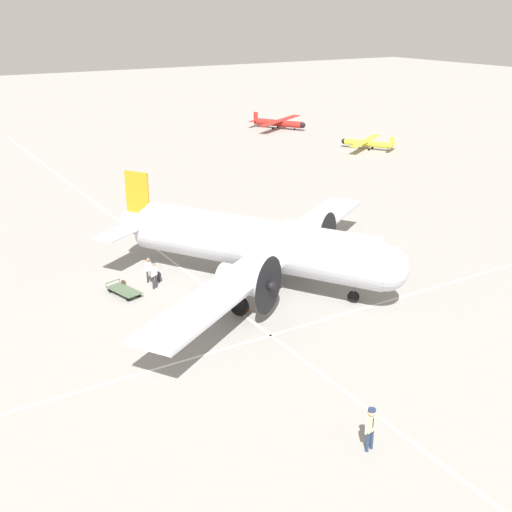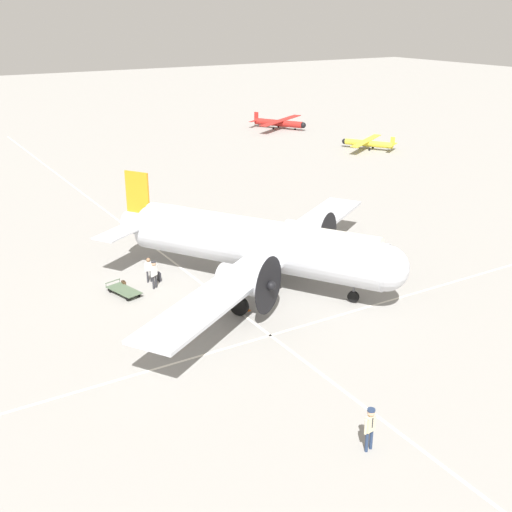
{
  "view_description": "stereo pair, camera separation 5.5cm",
  "coord_description": "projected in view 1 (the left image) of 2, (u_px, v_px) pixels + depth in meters",
  "views": [
    {
      "loc": [
        -31.56,
        19.21,
        16.03
      ],
      "look_at": [
        0.0,
        0.0,
        1.81
      ],
      "focal_mm": 45.0,
      "sensor_mm": 36.0,
      "label": 1
    },
    {
      "loc": [
        -31.59,
        19.17,
        16.03
      ],
      "look_at": [
        0.0,
        0.0,
        1.81
      ],
      "focal_mm": 45.0,
      "sensor_mm": 36.0,
      "label": 2
    }
  ],
  "objects": [
    {
      "name": "apron_line_eastwest",
      "position": [
        214.0,
        293.0,
        38.8
      ],
      "size": [
        120.0,
        0.16,
        0.01
      ],
      "color": "silver",
      "rests_on": "ground_plane"
    },
    {
      "name": "ground_plane",
      "position": [
        256.0,
        283.0,
        40.24
      ],
      "size": [
        300.0,
        300.0,
        0.0
      ],
      "primitive_type": "plane",
      "color": "gray"
    },
    {
      "name": "passenger_boarding",
      "position": [
        149.0,
        267.0,
        39.99
      ],
      "size": [
        0.26,
        0.56,
        1.63
      ],
      "rotation": [
        0.0,
        0.0,
        4.76
      ],
      "color": "#2D2D33",
      "rests_on": "ground_plane"
    },
    {
      "name": "light_aircraft_distant",
      "position": [
        280.0,
        123.0,
        91.9
      ],
      "size": [
        8.06,
        10.2,
        2.12
      ],
      "rotation": [
        0.0,
        0.0,
        3.67
      ],
      "color": "#B2231E",
      "rests_on": "ground_plane"
    },
    {
      "name": "ramp_agent",
      "position": [
        154.0,
        271.0,
        39.06
      ],
      "size": [
        0.41,
        0.54,
        1.78
      ],
      "rotation": [
        0.0,
        0.0,
        5.24
      ],
      "color": "#2D2D33",
      "rests_on": "ground_plane"
    },
    {
      "name": "suitcase_upright_spare",
      "position": [
        159.0,
        277.0,
        40.44
      ],
      "size": [
        0.39,
        0.14,
        0.61
      ],
      "color": "#232328",
      "rests_on": "ground_plane"
    },
    {
      "name": "apron_line_northsouth",
      "position": [
        316.0,
        322.0,
        35.19
      ],
      "size": [
        0.16,
        120.0,
        0.01
      ],
      "color": "silver",
      "rests_on": "ground_plane"
    },
    {
      "name": "light_aircraft_taxiing",
      "position": [
        367.0,
        143.0,
        78.47
      ],
      "size": [
        6.49,
        8.19,
        1.78
      ],
      "rotation": [
        0.0,
        0.0,
        0.54
      ],
      "color": "yellow",
      "rests_on": "ground_plane"
    },
    {
      "name": "airliner_main",
      "position": [
        263.0,
        244.0,
        39.1
      ],
      "size": [
        19.2,
        23.57,
        6.17
      ],
      "rotation": [
        0.0,
        0.0,
        3.7
      ],
      "color": "silver",
      "rests_on": "ground_plane"
    },
    {
      "name": "crew_foreground",
      "position": [
        371.0,
        424.0,
        24.56
      ],
      "size": [
        0.36,
        0.63,
        1.87
      ],
      "rotation": [
        0.0,
        0.0,
        1.73
      ],
      "color": "navy",
      "rests_on": "ground_plane"
    },
    {
      "name": "traffic_cone",
      "position": [
        247.0,
        307.0,
        36.45
      ],
      "size": [
        0.35,
        0.35,
        0.46
      ],
      "color": "orange",
      "rests_on": "ground_plane"
    },
    {
      "name": "suitcase_near_door",
      "position": [
        124.0,
        285.0,
        39.43
      ],
      "size": [
        0.38,
        0.18,
        0.48
      ],
      "color": "#47331E",
      "rests_on": "ground_plane"
    },
    {
      "name": "baggage_cart",
      "position": [
        124.0,
        290.0,
        38.48
      ],
      "size": [
        2.54,
        1.62,
        0.56
      ],
      "rotation": [
        0.0,
        0.0,
        3.4
      ],
      "color": "#4C6047",
      "rests_on": "ground_plane"
    }
  ]
}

